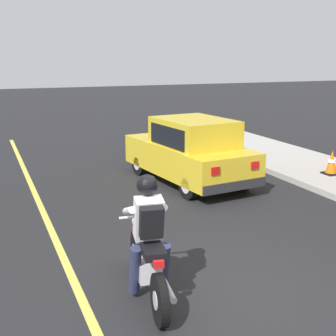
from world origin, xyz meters
The scene contains 5 objects.
ground_plane centered at (0.00, 0.00, 0.00)m, with size 80.00×80.00×0.00m, color black.
lane_stripe centered at (-1.80, 3.00, 0.00)m, with size 0.12×19.80×0.01m, color #D1C64C.
motorcycle_with_rider centered at (-0.99, 0.42, 0.68)m, with size 0.64×2.01×1.62m.
car_hatchback centered at (1.80, 5.22, 0.77)m, with size 2.09×3.95×1.57m.
traffic_cone centered at (5.15, 4.13, 0.43)m, with size 0.36×0.36×0.60m.
Camera 1 is at (-2.80, -4.73, 3.03)m, focal length 50.00 mm.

